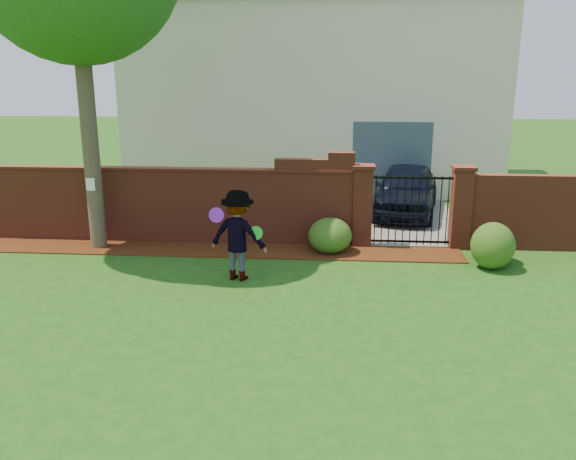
# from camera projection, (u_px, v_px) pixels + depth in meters

# --- Properties ---
(ground) EXTENTS (80.00, 80.00, 0.01)m
(ground) POSITION_uv_depth(u_px,v_px,m) (229.00, 310.00, 10.07)
(ground) COLOR #1D4B12
(ground) RESTS_ON ground
(mulch_bed) EXTENTS (11.10, 1.08, 0.03)m
(mulch_bed) POSITION_uv_depth(u_px,v_px,m) (213.00, 250.00, 13.34)
(mulch_bed) COLOR #3A1A0A
(mulch_bed) RESTS_ON ground
(brick_wall) EXTENTS (8.70, 0.31, 2.16)m
(brick_wall) POSITION_uv_depth(u_px,v_px,m) (172.00, 203.00, 13.82)
(brick_wall) COLOR maroon
(brick_wall) RESTS_ON ground
(brick_wall_return) EXTENTS (4.00, 0.25, 1.70)m
(brick_wall_return) POSITION_uv_depth(u_px,v_px,m) (552.00, 213.00, 13.20)
(brick_wall_return) COLOR maroon
(brick_wall_return) RESTS_ON ground
(pillar_left) EXTENTS (0.50, 0.50, 1.88)m
(pillar_left) POSITION_uv_depth(u_px,v_px,m) (362.00, 205.00, 13.48)
(pillar_left) COLOR maroon
(pillar_left) RESTS_ON ground
(pillar_right) EXTENTS (0.50, 0.50, 1.88)m
(pillar_right) POSITION_uv_depth(u_px,v_px,m) (461.00, 207.00, 13.32)
(pillar_right) COLOR maroon
(pillar_right) RESTS_ON ground
(iron_gate) EXTENTS (1.78, 0.03, 1.60)m
(iron_gate) POSITION_uv_depth(u_px,v_px,m) (411.00, 210.00, 13.43)
(iron_gate) COLOR black
(iron_gate) RESTS_ON ground
(driveway) EXTENTS (3.20, 8.00, 0.01)m
(driveway) POSITION_uv_depth(u_px,v_px,m) (393.00, 207.00, 17.50)
(driveway) COLOR slate
(driveway) RESTS_ON ground
(house) EXTENTS (12.40, 6.40, 6.30)m
(house) POSITION_uv_depth(u_px,v_px,m) (314.00, 92.00, 20.69)
(house) COLOR beige
(house) RESTS_ON ground
(car) EXTENTS (2.36, 4.27, 1.37)m
(car) POSITION_uv_depth(u_px,v_px,m) (405.00, 191.00, 16.37)
(car) COLOR black
(car) RESTS_ON ground
(paper_notice) EXTENTS (0.20, 0.01, 0.28)m
(paper_notice) POSITION_uv_depth(u_px,v_px,m) (90.00, 184.00, 13.02)
(paper_notice) COLOR white
(paper_notice) RESTS_ON tree
(shrub_left) EXTENTS (0.97, 0.97, 0.79)m
(shrub_left) POSITION_uv_depth(u_px,v_px,m) (330.00, 236.00, 13.10)
(shrub_left) COLOR #204E17
(shrub_left) RESTS_ON ground
(shrub_middle) EXTENTS (0.88, 0.88, 0.97)m
(shrub_middle) POSITION_uv_depth(u_px,v_px,m) (493.00, 246.00, 12.04)
(shrub_middle) COLOR #204E17
(shrub_middle) RESTS_ON ground
(shrub_right) EXTENTS (0.82, 0.82, 0.73)m
(shrub_right) POSITION_uv_depth(u_px,v_px,m) (495.00, 245.00, 12.47)
(shrub_right) COLOR #204E17
(shrub_right) RESTS_ON ground
(man) EXTENTS (1.26, 0.91, 1.76)m
(man) POSITION_uv_depth(u_px,v_px,m) (237.00, 236.00, 11.31)
(man) COLOR gray
(man) RESTS_ON ground
(frisbee_purple) EXTENTS (0.29, 0.10, 0.29)m
(frisbee_purple) POSITION_uv_depth(u_px,v_px,m) (216.00, 215.00, 11.07)
(frisbee_purple) COLOR purple
(frisbee_purple) RESTS_ON man
(frisbee_green) EXTENTS (0.27, 0.09, 0.26)m
(frisbee_green) POSITION_uv_depth(u_px,v_px,m) (256.00, 233.00, 11.13)
(frisbee_green) COLOR green
(frisbee_green) RESTS_ON man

